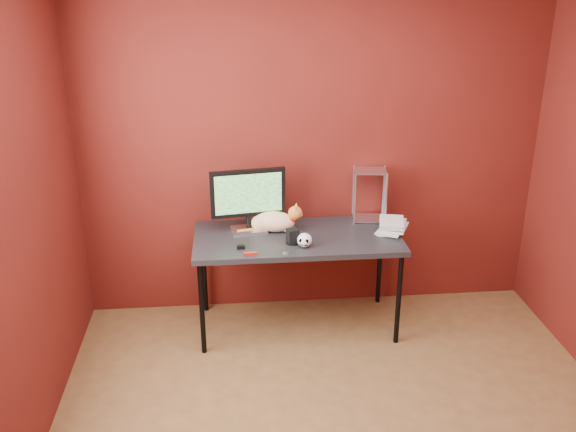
{
  "coord_description": "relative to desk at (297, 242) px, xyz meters",
  "views": [
    {
      "loc": [
        -0.62,
        -2.87,
        2.62
      ],
      "look_at": [
        -0.24,
        1.15,
        1.0
      ],
      "focal_mm": 40.0,
      "sensor_mm": 36.0,
      "label": 1
    }
  ],
  "objects": [
    {
      "name": "book_stack",
      "position": [
        0.63,
        0.07,
        0.53
      ],
      "size": [
        0.28,
        0.3,
        0.96
      ],
      "rotation": [
        0.0,
        0.0,
        -0.34
      ],
      "color": "beige",
      "rests_on": "desk"
    },
    {
      "name": "speaker",
      "position": [
        -0.05,
        -0.13,
        0.1
      ],
      "size": [
        0.1,
        0.1,
        0.11
      ],
      "rotation": [
        0.0,
        0.0,
        0.31
      ],
      "color": "black",
      "rests_on": "desk"
    },
    {
      "name": "skull_mug",
      "position": [
        0.03,
        -0.2,
        0.1
      ],
      "size": [
        0.1,
        0.11,
        0.1
      ],
      "rotation": [
        0.0,
        0.0,
        -0.25
      ],
      "color": "white",
      "rests_on": "desk"
    },
    {
      "name": "black_gadget",
      "position": [
        -0.42,
        -0.18,
        0.06
      ],
      "size": [
        0.06,
        0.04,
        0.03
      ],
      "primitive_type": "cube",
      "rotation": [
        0.0,
        0.0,
        0.1
      ],
      "color": "black",
      "rests_on": "desk"
    },
    {
      "name": "room",
      "position": [
        0.15,
        -1.37,
        0.75
      ],
      "size": [
        3.52,
        3.52,
        2.61
      ],
      "color": "brown",
      "rests_on": "ground"
    },
    {
      "name": "pocket_knife",
      "position": [
        -0.36,
        -0.29,
        0.06
      ],
      "size": [
        0.09,
        0.03,
        0.02
      ],
      "primitive_type": "cube",
      "rotation": [
        0.0,
        0.0,
        0.04
      ],
      "color": "#B4140D",
      "rests_on": "desk"
    },
    {
      "name": "cat",
      "position": [
        -0.16,
        0.11,
        0.13
      ],
      "size": [
        0.48,
        0.24,
        0.22
      ],
      "rotation": [
        0.0,
        0.0,
        -0.23
      ],
      "color": "orange",
      "rests_on": "desk"
    },
    {
      "name": "monitor",
      "position": [
        -0.35,
        0.13,
        0.31
      ],
      "size": [
        0.55,
        0.21,
        0.47
      ],
      "rotation": [
        0.0,
        0.0,
        0.14
      ],
      "color": "silver",
      "rests_on": "desk"
    },
    {
      "name": "washer",
      "position": [
        -0.11,
        -0.29,
        0.05
      ],
      "size": [
        0.05,
        0.05,
        0.0
      ],
      "primitive_type": "cylinder",
      "color": "silver",
      "rests_on": "desk"
    },
    {
      "name": "wire_rack",
      "position": [
        0.58,
        0.27,
        0.25
      ],
      "size": [
        0.26,
        0.22,
        0.4
      ],
      "rotation": [
        0.0,
        0.0,
        -0.13
      ],
      "color": "silver",
      "rests_on": "desk"
    },
    {
      "name": "desk",
      "position": [
        0.0,
        0.0,
        0.0
      ],
      "size": [
        1.5,
        0.7,
        0.75
      ],
      "color": "black",
      "rests_on": "ground"
    }
  ]
}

